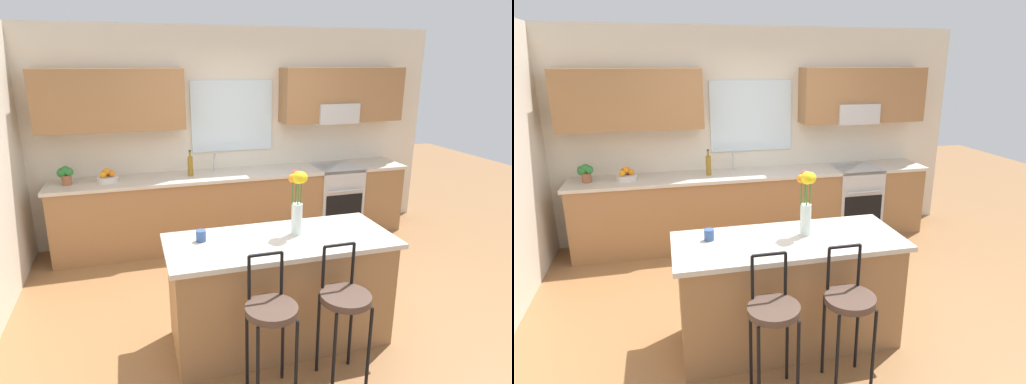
% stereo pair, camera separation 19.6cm
% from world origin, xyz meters
% --- Properties ---
extents(ground_plane, '(14.00, 14.00, 0.00)m').
position_xyz_m(ground_plane, '(0.00, 0.00, 0.00)').
color(ground_plane, olive).
extents(back_wall_assembly, '(5.60, 0.50, 2.70)m').
position_xyz_m(back_wall_assembly, '(0.03, 1.99, 1.51)').
color(back_wall_assembly, beige).
rests_on(back_wall_assembly, ground).
extents(counter_run, '(4.56, 0.64, 0.92)m').
position_xyz_m(counter_run, '(-0.00, 1.70, 0.47)').
color(counter_run, '#996B42').
rests_on(counter_run, ground).
extents(sink_faucet, '(0.02, 0.13, 0.23)m').
position_xyz_m(sink_faucet, '(-0.28, 1.84, 1.06)').
color(sink_faucet, '#B7BABC').
rests_on(sink_faucet, counter_run).
extents(oven_range, '(0.60, 0.64, 0.92)m').
position_xyz_m(oven_range, '(1.36, 1.68, 0.46)').
color(oven_range, '#B7BABC').
rests_on(oven_range, ground).
extents(kitchen_island, '(1.83, 0.77, 0.92)m').
position_xyz_m(kitchen_island, '(-0.20, -0.49, 0.46)').
color(kitchen_island, '#996B42').
rests_on(kitchen_island, ground).
extents(bar_stool_near, '(0.36, 0.36, 1.04)m').
position_xyz_m(bar_stool_near, '(-0.48, -1.09, 0.64)').
color(bar_stool_near, black).
rests_on(bar_stool_near, ground).
extents(bar_stool_middle, '(0.36, 0.36, 1.04)m').
position_xyz_m(bar_stool_middle, '(0.07, -1.09, 0.64)').
color(bar_stool_middle, black).
rests_on(bar_stool_middle, ground).
extents(flower_vase, '(0.15, 0.16, 0.53)m').
position_xyz_m(flower_vase, '(-0.04, -0.43, 1.26)').
color(flower_vase, silver).
rests_on(flower_vase, kitchen_island).
extents(mug_ceramic, '(0.08, 0.08, 0.09)m').
position_xyz_m(mug_ceramic, '(-0.82, -0.36, 0.97)').
color(mug_ceramic, '#33518C').
rests_on(mug_ceramic, kitchen_island).
extents(fruit_bowl_oranges, '(0.24, 0.24, 0.16)m').
position_xyz_m(fruit_bowl_oranges, '(-1.58, 1.70, 0.98)').
color(fruit_bowl_oranges, silver).
rests_on(fruit_bowl_oranges, counter_run).
extents(bottle_olive_oil, '(0.06, 0.06, 0.32)m').
position_xyz_m(bottle_olive_oil, '(-0.60, 1.70, 1.05)').
color(bottle_olive_oil, olive).
rests_on(bottle_olive_oil, counter_run).
extents(potted_plant_small, '(0.18, 0.12, 0.22)m').
position_xyz_m(potted_plant_small, '(-2.03, 1.70, 1.04)').
color(potted_plant_small, '#9E5B3D').
rests_on(potted_plant_small, counter_run).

